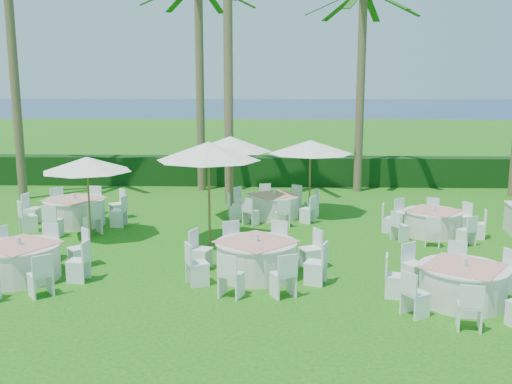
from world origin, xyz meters
TOP-DOWN VIEW (x-y plane):
  - ground at (0.00, 0.00)m, footprint 120.00×120.00m
  - hedge at (0.00, 12.00)m, footprint 34.00×1.00m
  - ocean at (0.00, 102.00)m, footprint 260.00×260.00m
  - banquet_table_a at (-4.39, -0.09)m, footprint 3.05×3.05m
  - banquet_table_b at (0.71, 0.28)m, footprint 3.08×3.08m
  - banquet_table_c at (4.74, -1.16)m, footprint 2.93×2.93m
  - banquet_table_d at (-4.89, 4.77)m, footprint 3.18×3.18m
  - banquet_table_e at (1.07, 5.99)m, footprint 2.91×2.91m
  - banquet_table_f at (5.53, 3.96)m, footprint 2.77×2.77m
  - umbrella_a at (-3.93, 3.25)m, footprint 2.40×2.40m
  - umbrella_b at (-0.58, 2.66)m, footprint 2.67×2.67m
  - umbrella_c at (-0.26, 5.63)m, footprint 2.54×2.54m
  - umbrella_d at (2.22, 6.31)m, footprint 2.68×2.68m
  - palm_a at (-8.21, 8.67)m, footprint 4.18×4.39m
  - palm_b at (-1.84, 10.75)m, footprint 4.36×4.27m
  - palm_c at (-0.52, 8.22)m, footprint 4.41×4.07m
  - palm_d at (4.38, 10.69)m, footprint 4.40×4.15m

SIDE VIEW (x-z plane):
  - ground at x=0.00m, z-range 0.00..0.00m
  - ocean at x=0.00m, z-range 0.00..0.00m
  - banquet_table_f at x=5.53m, z-range -0.06..0.80m
  - banquet_table_e at x=1.07m, z-range -0.06..0.83m
  - banquet_table_c at x=4.74m, z-range -0.06..0.84m
  - banquet_table_a at x=-4.39m, z-range -0.06..0.87m
  - banquet_table_b at x=0.71m, z-range -0.06..0.89m
  - banquet_table_d at x=-4.89m, z-range -0.06..0.90m
  - hedge at x=0.00m, z-range 0.00..1.20m
  - umbrella_a at x=-3.93m, z-range 0.93..3.18m
  - umbrella_d at x=2.22m, z-range 1.00..3.44m
  - umbrella_c at x=-0.26m, z-range 1.07..3.68m
  - umbrella_b at x=-0.58m, z-range 1.12..3.85m
  - palm_d at x=4.38m, z-range 0.44..8.15m
  - palm_b at x=-1.84m, z-range 0.45..8.52m
  - palm_a at x=-8.21m, z-range 0.46..9.75m
  - palm_c at x=-0.52m, z-range 0.48..11.17m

